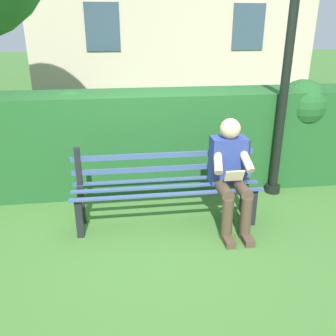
# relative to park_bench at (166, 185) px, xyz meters

# --- Properties ---
(ground) EXTENTS (60.00, 60.00, 0.00)m
(ground) POSITION_rel_park_bench_xyz_m (0.00, 0.06, -0.44)
(ground) COLOR #3D6B2D
(park_bench) EXTENTS (2.05, 0.45, 0.89)m
(park_bench) POSITION_rel_park_bench_xyz_m (0.00, 0.00, 0.00)
(park_bench) COLOR black
(park_bench) RESTS_ON ground
(person_seated) EXTENTS (0.44, 0.73, 1.20)m
(person_seated) POSITION_rel_park_bench_xyz_m (-0.68, 0.16, 0.19)
(person_seated) COLOR navy
(person_seated) RESTS_ON ground
(hedge_backdrop) EXTENTS (5.53, 0.82, 1.44)m
(hedge_backdrop) POSITION_rel_park_bench_xyz_m (-0.34, -1.01, 0.24)
(hedge_backdrop) COLOR #1E5123
(hedge_backdrop) RESTS_ON ground
(lamp_post) EXTENTS (0.25, 0.25, 3.67)m
(lamp_post) POSITION_rel_park_bench_xyz_m (-1.53, -0.57, 1.65)
(lamp_post) COLOR black
(lamp_post) RESTS_ON ground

